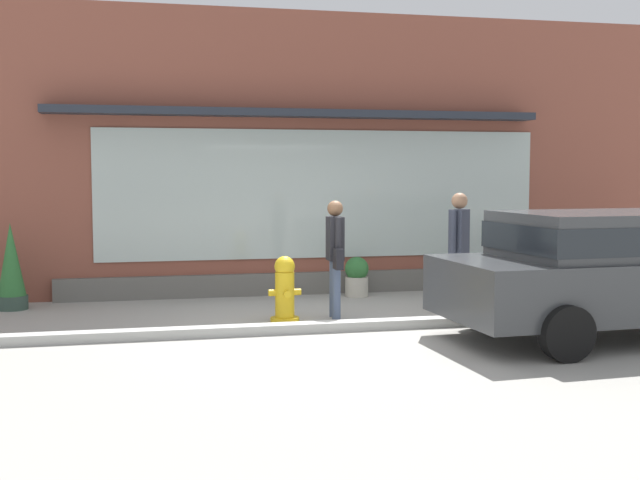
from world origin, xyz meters
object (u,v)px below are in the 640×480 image
(pedestrian_with_handbag, at_px, (335,250))
(potted_plant_window_left, at_px, (357,276))
(potted_plant_low_front, at_px, (567,271))
(potted_plant_corner_tall, at_px, (462,263))
(fire_hydrant, at_px, (285,290))
(parked_car_dark_gray, at_px, (618,267))
(potted_plant_trailing_edge, at_px, (11,267))
(pedestrian_passerby, at_px, (459,242))

(pedestrian_with_handbag, height_order, potted_plant_window_left, pedestrian_with_handbag)
(pedestrian_with_handbag, relative_size, potted_plant_low_front, 2.48)
(potted_plant_low_front, xyz_separation_m, potted_plant_corner_tall, (-2.07, -0.32, 0.22))
(fire_hydrant, height_order, potted_plant_low_front, fire_hydrant)
(fire_hydrant, distance_m, potted_plant_low_front, 5.67)
(parked_car_dark_gray, bearing_deg, pedestrian_with_handbag, 142.45)
(potted_plant_low_front, bearing_deg, parked_car_dark_gray, -111.70)
(parked_car_dark_gray, relative_size, potted_plant_corner_tall, 4.16)
(parked_car_dark_gray, height_order, potted_plant_low_front, parked_car_dark_gray)
(fire_hydrant, bearing_deg, parked_car_dark_gray, -27.28)
(potted_plant_corner_tall, height_order, potted_plant_window_left, potted_plant_corner_tall)
(pedestrian_with_handbag, relative_size, parked_car_dark_gray, 0.35)
(parked_car_dark_gray, xyz_separation_m, potted_plant_low_front, (1.56, 3.93, -0.56))
(potted_plant_trailing_edge, distance_m, potted_plant_window_left, 5.26)
(fire_hydrant, distance_m, potted_plant_corner_tall, 3.65)
(potted_plant_trailing_edge, xyz_separation_m, potted_plant_low_front, (9.02, 0.16, -0.31))
(pedestrian_with_handbag, distance_m, potted_plant_trailing_edge, 4.78)
(potted_plant_window_left, bearing_deg, potted_plant_low_front, 0.84)
(potted_plant_low_front, bearing_deg, pedestrian_with_handbag, -157.58)
(potted_plant_trailing_edge, relative_size, potted_plant_corner_tall, 1.16)
(fire_hydrant, height_order, potted_plant_corner_tall, potted_plant_corner_tall)
(pedestrian_with_handbag, xyz_separation_m, potted_plant_trailing_edge, (-4.45, 1.73, -0.32))
(pedestrian_with_handbag, distance_m, parked_car_dark_gray, 3.64)
(fire_hydrant, bearing_deg, potted_plant_trailing_edge, 153.68)
(pedestrian_passerby, distance_m, potted_plant_trailing_edge, 6.50)
(potted_plant_trailing_edge, relative_size, potted_plant_low_front, 1.96)
(parked_car_dark_gray, bearing_deg, potted_plant_low_front, 64.89)
(potted_plant_trailing_edge, distance_m, potted_plant_low_front, 9.03)
(parked_car_dark_gray, bearing_deg, potted_plant_corner_tall, 94.50)
(potted_plant_corner_tall, bearing_deg, pedestrian_with_handbag, -148.04)
(pedestrian_with_handbag, bearing_deg, potted_plant_corner_tall, 123.52)
(pedestrian_passerby, xyz_separation_m, parked_car_dark_gray, (1.19, -2.09, -0.14))
(parked_car_dark_gray, relative_size, potted_plant_low_front, 7.00)
(fire_hydrant, bearing_deg, pedestrian_with_handbag, 8.99)
(pedestrian_passerby, xyz_separation_m, potted_plant_trailing_edge, (-6.27, 1.68, -0.39))
(fire_hydrant, xyz_separation_m, potted_plant_window_left, (1.53, 1.95, -0.11))
(parked_car_dark_gray, relative_size, potted_plant_trailing_edge, 3.58)
(potted_plant_low_front, relative_size, potted_plant_window_left, 1.01)
(fire_hydrant, height_order, pedestrian_passerby, pedestrian_passerby)
(pedestrian_passerby, bearing_deg, pedestrian_with_handbag, -43.09)
(fire_hydrant, xyz_separation_m, potted_plant_corner_tall, (3.24, 1.68, 0.09))
(fire_hydrant, relative_size, potted_plant_corner_tall, 0.81)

